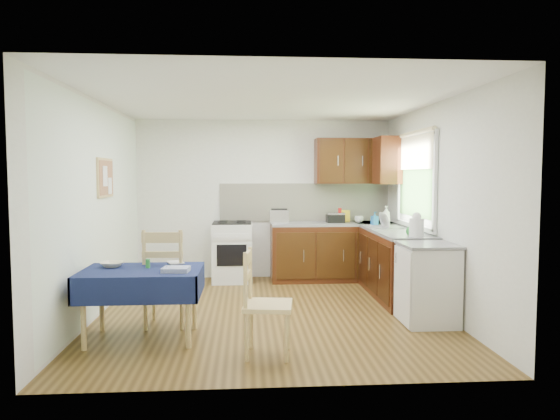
{
  "coord_description": "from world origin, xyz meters",
  "views": [
    {
      "loc": [
        -0.29,
        -5.82,
        1.63
      ],
      "look_at": [
        0.12,
        0.14,
        1.21
      ],
      "focal_mm": 32.0,
      "sensor_mm": 36.0,
      "label": 1
    }
  ],
  "objects": [
    {
      "name": "wall_back",
      "position": [
        0.0,
        2.1,
        1.25
      ],
      "size": [
        4.0,
        0.02,
        2.5
      ],
      "primitive_type": "cube",
      "color": "white",
      "rests_on": "ground"
    },
    {
      "name": "kettle",
      "position": [
        1.74,
        -0.04,
        1.03
      ],
      "size": [
        0.17,
        0.17,
        0.29
      ],
      "color": "white",
      "rests_on": "worktop_right"
    },
    {
      "name": "base_cabinets",
      "position": [
        1.36,
        1.26,
        0.43
      ],
      "size": [
        1.9,
        2.3,
        0.86
      ],
      "color": "#331D09",
      "rests_on": "ground"
    },
    {
      "name": "soap_bottle_c",
      "position": [
        1.7,
        0.03,
        0.98
      ],
      "size": [
        0.18,
        0.18,
        0.16
      ],
      "primitive_type": "imported",
      "rotation": [
        0.0,
        0.0,
        3.86
      ],
      "color": "#248530",
      "rests_on": "worktop_right"
    },
    {
      "name": "yellow_packet",
      "position": [
        1.28,
        1.96,
        0.99
      ],
      "size": [
        0.15,
        0.12,
        0.18
      ],
      "primitive_type": "cube",
      "rotation": [
        0.0,
        0.0,
        -0.32
      ],
      "color": "yellow",
      "rests_on": "worktop_back"
    },
    {
      "name": "corkboard",
      "position": [
        -1.97,
        0.3,
        1.6
      ],
      "size": [
        0.04,
        0.62,
        0.47
      ],
      "color": "tan",
      "rests_on": "wall_left"
    },
    {
      "name": "spice_jar",
      "position": [
        -1.27,
        -0.8,
        0.75
      ],
      "size": [
        0.04,
        0.04,
        0.09
      ],
      "primitive_type": "cylinder",
      "color": "green",
      "rests_on": "dining_table"
    },
    {
      "name": "window",
      "position": [
        1.97,
        0.7,
        1.65
      ],
      "size": [
        0.04,
        1.48,
        1.26
      ],
      "color": "#2C5021",
      "rests_on": "wall_right"
    },
    {
      "name": "soap_bottle_b",
      "position": [
        1.61,
        1.4,
        1.0
      ],
      "size": [
        0.11,
        0.11,
        0.19
      ],
      "primitive_type": "imported",
      "rotation": [
        0.0,
        0.0,
        1.87
      ],
      "color": "#1F6AB7",
      "rests_on": "worktop_right"
    },
    {
      "name": "splashback",
      "position": [
        0.65,
        2.08,
        1.2
      ],
      "size": [
        2.7,
        0.02,
        0.6
      ],
      "primitive_type": "cube",
      "color": "white",
      "rests_on": "wall_back"
    },
    {
      "name": "plate_bowl",
      "position": [
        -1.64,
        -0.72,
        0.73
      ],
      "size": [
        0.26,
        0.26,
        0.05
      ],
      "primitive_type": "imported",
      "rotation": [
        0.0,
        0.0,
        -0.2
      ],
      "color": "beige",
      "rests_on": "dining_table"
    },
    {
      "name": "fridge",
      "position": [
        1.7,
        -0.55,
        0.44
      ],
      "size": [
        0.58,
        0.6,
        0.89
      ],
      "color": "white",
      "rests_on": "ground"
    },
    {
      "name": "wall_front",
      "position": [
        0.0,
        -2.1,
        1.25
      ],
      "size": [
        4.0,
        0.02,
        2.5
      ],
      "primitive_type": "cube",
      "color": "white",
      "rests_on": "ground"
    },
    {
      "name": "worktop_right",
      "position": [
        1.7,
        0.65,
        0.88
      ],
      "size": [
        0.6,
        1.7,
        0.04
      ],
      "primitive_type": "cube",
      "color": "slate",
      "rests_on": "base_cabinets"
    },
    {
      "name": "sandwich_press",
      "position": [
        1.09,
        1.78,
        0.98
      ],
      "size": [
        0.27,
        0.23,
        0.15
      ],
      "rotation": [
        0.0,
        0.0,
        -0.28
      ],
      "color": "black",
      "rests_on": "worktop_back"
    },
    {
      "name": "tea_towel",
      "position": [
        -0.96,
        -1.02,
        0.73
      ],
      "size": [
        0.27,
        0.22,
        0.04
      ],
      "primitive_type": "cube",
      "rotation": [
        0.0,
        0.0,
        -0.08
      ],
      "color": "navy",
      "rests_on": "dining_table"
    },
    {
      "name": "soap_bottle_a",
      "position": [
        1.69,
        1.06,
        1.05
      ],
      "size": [
        0.15,
        0.15,
        0.3
      ],
      "primitive_type": "imported",
      "rotation": [
        0.0,
        0.0,
        0.34
      ],
      "color": "white",
      "rests_on": "worktop_right"
    },
    {
      "name": "wall_left",
      "position": [
        -2.0,
        0.0,
        1.25
      ],
      "size": [
        0.02,
        4.2,
        2.5
      ],
      "primitive_type": "cube",
      "color": "white",
      "rests_on": "ground"
    },
    {
      "name": "book",
      "position": [
        -1.1,
        -0.59,
        0.71
      ],
      "size": [
        0.21,
        0.25,
        0.02
      ],
      "primitive_type": "imported",
      "rotation": [
        0.0,
        0.0,
        0.36
      ],
      "color": "white",
      "rests_on": "dining_table"
    },
    {
      "name": "ceiling",
      "position": [
        0.0,
        0.0,
        2.5
      ],
      "size": [
        4.0,
        4.2,
        0.02
      ],
      "primitive_type": "cube",
      "color": "white",
      "rests_on": "wall_back"
    },
    {
      "name": "upper_cabinets",
      "position": [
        1.52,
        1.8,
        1.85
      ],
      "size": [
        1.2,
        0.85,
        0.7
      ],
      "color": "#331D09",
      "rests_on": "wall_back"
    },
    {
      "name": "worktop_corner",
      "position": [
        1.7,
        1.8,
        0.88
      ],
      "size": [
        0.6,
        0.6,
        0.04
      ],
      "primitive_type": "cube",
      "color": "slate",
      "rests_on": "base_cabinets"
    },
    {
      "name": "chair_far",
      "position": [
        -1.15,
        -0.46,
        0.56
      ],
      "size": [
        0.49,
        0.49,
        1.06
      ],
      "rotation": [
        0.0,
        0.0,
        3.09
      ],
      "color": "tan",
      "rests_on": "ground"
    },
    {
      "name": "stove",
      "position": [
        -0.5,
        1.8,
        0.46
      ],
      "size": [
        0.6,
        0.61,
        0.92
      ],
      "color": "white",
      "rests_on": "ground"
    },
    {
      "name": "worktop_back",
      "position": [
        1.05,
        1.8,
        0.88
      ],
      "size": [
        1.9,
        0.6,
        0.04
      ],
      "primitive_type": "cube",
      "color": "slate",
      "rests_on": "base_cabinets"
    },
    {
      "name": "dining_table",
      "position": [
        -1.32,
        -0.87,
        0.6
      ],
      "size": [
        1.16,
        0.79,
        0.7
      ],
      "rotation": [
        0.0,
        0.0,
        -0.03
      ],
      "color": "#0E0F3A",
      "rests_on": "ground"
    },
    {
      "name": "chair_near",
      "position": [
        -0.14,
        -1.4,
        0.51
      ],
      "size": [
        0.48,
        0.48,
        0.96
      ],
      "rotation": [
        0.0,
        0.0,
        1.44
      ],
      "color": "tan",
      "rests_on": "ground"
    },
    {
      "name": "dish_rack",
      "position": [
        1.64,
        0.96,
        0.92
      ],
      "size": [
        0.45,
        0.34,
        0.21
      ],
      "rotation": [
        0.0,
        0.0,
        0.06
      ],
      "color": "gray",
      "rests_on": "worktop_right"
    },
    {
      "name": "floor",
      "position": [
        0.0,
        0.0,
        0.0
      ],
      "size": [
        4.2,
        4.2,
        0.0
      ],
      "primitive_type": "plane",
      "color": "#493313",
      "rests_on": "ground"
    },
    {
      "name": "wall_right",
      "position": [
        2.0,
        0.0,
        1.25
      ],
      "size": [
        0.02,
        4.2,
        2.5
      ],
      "primitive_type": "cube",
      "color": "white",
      "rests_on": "ground"
    },
    {
      "name": "cup",
      "position": [
        1.44,
        1.69,
        0.95
      ],
      "size": [
        0.16,
        0.16,
        0.11
      ],
      "primitive_type": "imported",
      "rotation": [
        0.0,
        0.0,
        -0.25
      ],
      "color": "silver",
      "rests_on": "worktop_back"
    },
    {
      "name": "toaster",
      "position": [
        0.22,
        1.77,
        1.0
      ],
      "size": [
        0.29,
        0.18,
        0.22
      ],
      "rotation": [
        0.0,
        0.0,
        0.13
      ],
      "color": "silver",
      "rests_on": "worktop_back"
    },
    {
      "name": "sauce_bottle",
      "position": [
        1.15,
        1.71,
        1.02
      ],
      "size": [
        0.05,
        0.05,
        0.23
      ],
      "primitive_type": "cylinder",
      "color": "#B5110E",
      "rests_on": "worktop_back"
    }
  ]
}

